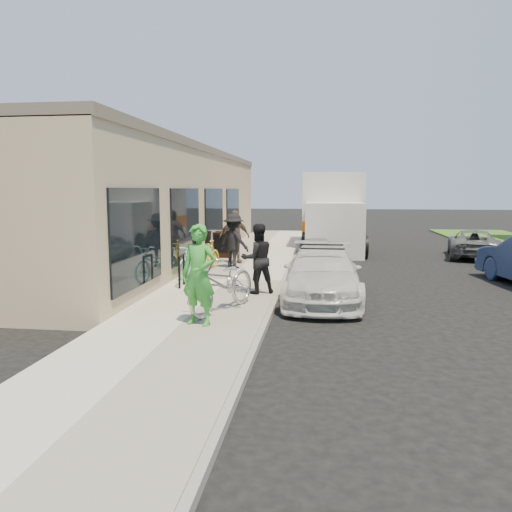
{
  "coord_description": "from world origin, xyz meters",
  "views": [
    {
      "loc": [
        0.62,
        -10.66,
        2.66
      ],
      "look_at": [
        -0.98,
        1.32,
        1.05
      ],
      "focal_mm": 35.0,
      "sensor_mm": 36.0,
      "label": 1
    }
  ],
  "objects": [
    {
      "name": "sidewalk",
      "position": [
        -2.0,
        3.0,
        0.07
      ],
      "size": [
        3.0,
        34.0,
        0.15
      ],
      "primitive_type": "cube",
      "color": "#B8B1A6",
      "rests_on": "ground"
    },
    {
      "name": "bystander_b",
      "position": [
        -2.37,
        6.14,
        1.06
      ],
      "size": [
        1.16,
        0.88,
        1.83
      ],
      "primitive_type": "imported",
      "rotation": [
        0.0,
        0.0,
        0.46
      ],
      "color": "brown",
      "rests_on": "sidewalk"
    },
    {
      "name": "cruiser_bike_b",
      "position": [
        -2.94,
        2.59,
        0.66
      ],
      "size": [
        1.24,
        2.04,
        1.01
      ],
      "primitive_type": "imported",
      "rotation": [
        0.0,
        0.0,
        0.32
      ],
      "color": "#9AE6D7",
      "rests_on": "sidewalk"
    },
    {
      "name": "ground",
      "position": [
        0.0,
        0.0,
        0.0
      ],
      "size": [
        120.0,
        120.0,
        0.0
      ],
      "primitive_type": "plane",
      "color": "black",
      "rests_on": "ground"
    },
    {
      "name": "bystander_a",
      "position": [
        -2.2,
        5.02,
        1.02
      ],
      "size": [
        1.3,
        1.13,
        1.75
      ],
      "primitive_type": "imported",
      "rotation": [
        0.0,
        0.0,
        2.62
      ],
      "color": "black",
      "rests_on": "sidewalk"
    },
    {
      "name": "tandem_bike",
      "position": [
        -1.39,
        -0.71,
        0.75
      ],
      "size": [
        1.58,
        2.41,
        1.2
      ],
      "primitive_type": "imported",
      "rotation": [
        0.0,
        0.0,
        -0.38
      ],
      "color": "#B6B6B9",
      "rests_on": "sidewalk"
    },
    {
      "name": "curb",
      "position": [
        -0.45,
        3.0,
        0.07
      ],
      "size": [
        0.12,
        34.0,
        0.13
      ],
      "primitive_type": "cube",
      "color": "gray",
      "rests_on": "ground"
    },
    {
      "name": "sedan_white",
      "position": [
        0.63,
        1.31,
        0.64
      ],
      "size": [
        1.83,
        4.43,
        1.32
      ],
      "rotation": [
        0.0,
        0.0,
        0.01
      ],
      "color": "silver",
      "rests_on": "ground"
    },
    {
      "name": "cruiser_bike_c",
      "position": [
        -2.95,
        4.66,
        0.6
      ],
      "size": [
        0.78,
        1.57,
        0.91
      ],
      "primitive_type": "imported",
      "rotation": [
        0.0,
        0.0,
        -0.25
      ],
      "color": "yellow",
      "rests_on": "sidewalk"
    },
    {
      "name": "storefront",
      "position": [
        -5.24,
        7.99,
        2.12
      ],
      "size": [
        3.6,
        20.0,
        4.22
      ],
      "color": "#CBB48D",
      "rests_on": "ground"
    },
    {
      "name": "bike_rack",
      "position": [
        -3.0,
        1.77,
        0.65
      ],
      "size": [
        0.09,
        0.59,
        0.83
      ],
      "rotation": [
        0.0,
        0.0,
        0.06
      ],
      "color": "black",
      "rests_on": "sidewalk"
    },
    {
      "name": "woman_rider",
      "position": [
        -1.64,
        -1.77,
        1.09
      ],
      "size": [
        0.78,
        0.62,
        1.89
      ],
      "primitive_type": "imported",
      "rotation": [
        0.0,
        0.0,
        -0.27
      ],
      "color": "green",
      "rests_on": "sidewalk"
    },
    {
      "name": "cruiser_bike_a",
      "position": [
        -3.13,
        3.28,
        0.61
      ],
      "size": [
        0.78,
        1.6,
        0.93
      ],
      "primitive_type": "imported",
      "rotation": [
        0.0,
        0.0,
        -0.23
      ],
      "color": "#9AE6D7",
      "rests_on": "sidewalk"
    },
    {
      "name": "man_standing",
      "position": [
        -0.93,
        1.22,
        1.0
      ],
      "size": [
        1.03,
        0.94,
        1.7
      ],
      "primitive_type": "imported",
      "rotation": [
        0.0,
        0.0,
        3.6
      ],
      "color": "black",
      "rests_on": "sidewalk"
    },
    {
      "name": "moving_truck",
      "position": [
        1.04,
        12.18,
        1.51
      ],
      "size": [
        2.69,
        6.95,
        3.4
      ],
      "rotation": [
        0.0,
        0.0,
        0.01
      ],
      "color": "silver",
      "rests_on": "ground"
    },
    {
      "name": "sandwich_board",
      "position": [
        -3.06,
        7.36,
        0.65
      ],
      "size": [
        0.61,
        0.61,
        0.97
      ],
      "rotation": [
        0.0,
        0.0,
        0.03
      ],
      "color": "black",
      "rests_on": "sidewalk"
    },
    {
      "name": "far_car_gray",
      "position": [
        6.55,
        9.88,
        0.55
      ],
      "size": [
        2.58,
        4.22,
        1.09
      ],
      "primitive_type": "imported",
      "rotation": [
        0.0,
        0.0,
        2.94
      ],
      "color": "#515355",
      "rests_on": "ground"
    },
    {
      "name": "sedan_silver",
      "position": [
        0.42,
        6.57,
        0.51
      ],
      "size": [
        1.23,
        3.03,
        1.03
      ],
      "primitive_type": "imported",
      "rotation": [
        0.0,
        0.0,
        0.01
      ],
      "color": "#A9A9AF",
      "rests_on": "ground"
    }
  ]
}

